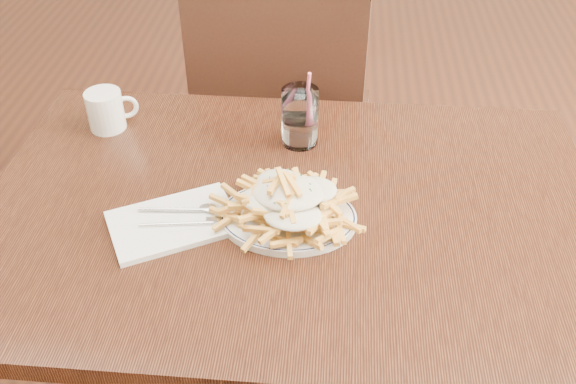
# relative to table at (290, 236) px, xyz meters

# --- Properties ---
(table) EXTENTS (1.20, 0.80, 0.75)m
(table) POSITION_rel_table_xyz_m (0.00, 0.00, 0.00)
(table) COLOR black
(table) RESTS_ON ground
(chair_far) EXTENTS (0.50, 0.50, 0.99)m
(chair_far) POSITION_rel_table_xyz_m (-0.07, 0.62, -0.11)
(chair_far) COLOR black
(chair_far) RESTS_ON ground
(fries_plate) EXTENTS (0.30, 0.28, 0.02)m
(fries_plate) POSITION_rel_table_xyz_m (-0.00, -0.04, 0.09)
(fries_plate) COLOR white
(fries_plate) RESTS_ON table
(loaded_fries) EXTENTS (0.30, 0.27, 0.07)m
(loaded_fries) POSITION_rel_table_xyz_m (-0.00, -0.04, 0.13)
(loaded_fries) COLOR gold
(loaded_fries) RESTS_ON fries_plate
(napkin) EXTENTS (0.27, 0.24, 0.01)m
(napkin) POSITION_rel_table_xyz_m (-0.21, -0.07, 0.08)
(napkin) COLOR white
(napkin) RESTS_ON table
(cutlery) EXTENTS (0.17, 0.08, 0.01)m
(cutlery) POSITION_rel_table_xyz_m (-0.21, -0.07, 0.09)
(cutlery) COLOR silver
(cutlery) RESTS_ON napkin
(water_glass) EXTENTS (0.08, 0.08, 0.17)m
(water_glass) POSITION_rel_table_xyz_m (0.00, 0.22, 0.13)
(water_glass) COLOR white
(water_glass) RESTS_ON table
(coffee_mug) EXTENTS (0.11, 0.08, 0.09)m
(coffee_mug) POSITION_rel_table_xyz_m (-0.43, 0.24, 0.12)
(coffee_mug) COLOR white
(coffee_mug) RESTS_ON table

